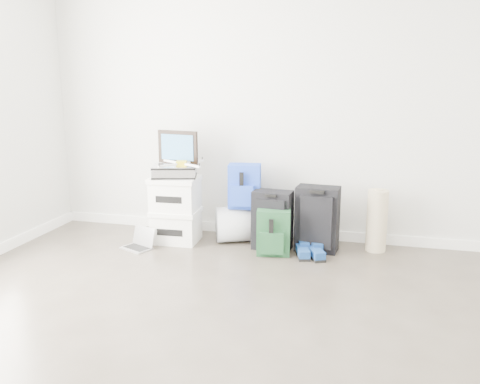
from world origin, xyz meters
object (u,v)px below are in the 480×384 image
(boxes_stack, at_px, (176,209))
(carry_on, at_px, (317,219))
(duffel_bag, at_px, (245,224))
(large_suitcase, at_px, (272,220))
(laptop, at_px, (140,243))
(briefcase, at_px, (175,171))

(boxes_stack, bearing_deg, carry_on, 0.54)
(duffel_bag, height_order, large_suitcase, large_suitcase)
(duffel_bag, distance_m, large_suitcase, 0.37)
(duffel_bag, bearing_deg, laptop, -175.75)
(duffel_bag, height_order, carry_on, carry_on)
(duffel_bag, relative_size, carry_on, 0.92)
(large_suitcase, bearing_deg, duffel_bag, 155.23)
(boxes_stack, height_order, briefcase, briefcase)
(boxes_stack, relative_size, briefcase, 1.60)
(briefcase, distance_m, laptop, 0.76)
(duffel_bag, xyz_separation_m, carry_on, (0.72, -0.12, 0.13))
(duffel_bag, bearing_deg, large_suitcase, -52.03)
(large_suitcase, distance_m, carry_on, 0.42)
(duffel_bag, distance_m, laptop, 1.04)
(boxes_stack, bearing_deg, briefcase, 0.00)
(boxes_stack, relative_size, duffel_bag, 1.16)
(briefcase, distance_m, large_suitcase, 1.05)
(boxes_stack, distance_m, duffel_bag, 0.70)
(briefcase, distance_m, duffel_bag, 0.86)
(large_suitcase, xyz_separation_m, laptop, (-1.22, -0.29, -0.23))
(boxes_stack, distance_m, carry_on, 1.37)
(carry_on, height_order, laptop, carry_on)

